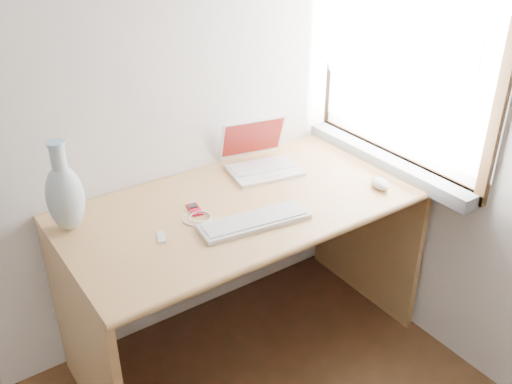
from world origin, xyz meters
TOP-DOWN VIEW (x-y plane):
  - window at (1.72, 1.30)m, footprint 0.11×0.99m
  - desk at (0.99, 1.47)m, footprint 1.46×0.73m
  - laptop at (1.21, 1.58)m, footprint 0.34×0.30m
  - external_keyboard at (0.93, 1.22)m, footprint 0.44×0.19m
  - mouse at (1.52, 1.15)m, footprint 0.09×0.12m
  - ipod at (0.79, 1.43)m, footprint 0.06×0.10m
  - cable_coil at (0.77, 1.37)m, footprint 0.14×0.14m
  - remote at (0.60, 1.33)m, footprint 0.05×0.08m
  - vase at (0.35, 1.58)m, footprint 0.14×0.14m

SIDE VIEW (x-z plane):
  - desk at x=0.99m, z-range 0.16..0.93m
  - remote at x=0.60m, z-range 0.77..0.78m
  - cable_coil at x=0.77m, z-range 0.77..0.78m
  - ipod at x=0.79m, z-range 0.77..0.78m
  - external_keyboard at x=0.93m, z-range 0.77..0.79m
  - mouse at x=1.52m, z-range 0.77..0.81m
  - laptop at x=1.21m, z-range 0.72..0.92m
  - vase at x=0.35m, z-range 0.74..1.08m
  - window at x=1.72m, z-range 0.72..1.83m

